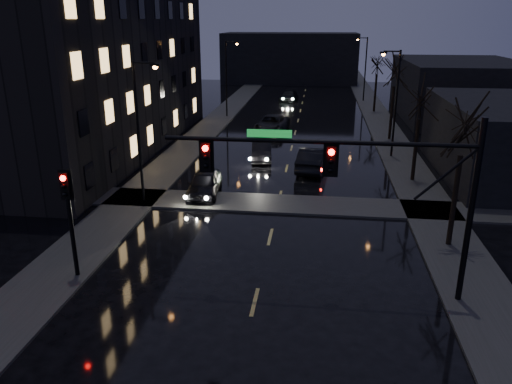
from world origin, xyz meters
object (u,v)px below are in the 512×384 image
(oncoming_car_d, at_px, (289,96))
(lead_car, at_px, (313,159))
(oncoming_car_c, at_px, (272,124))
(oncoming_car_b, at_px, (262,151))
(oncoming_car_a, at_px, (204,184))

(oncoming_car_d, bearing_deg, lead_car, -75.86)
(oncoming_car_c, xyz_separation_m, lead_car, (4.05, -12.21, 0.04))
(oncoming_car_b, relative_size, lead_car, 0.83)
(oncoming_car_b, distance_m, oncoming_car_d, 28.88)
(oncoming_car_b, bearing_deg, oncoming_car_c, 84.82)
(oncoming_car_a, distance_m, oncoming_car_c, 18.56)
(oncoming_car_c, bearing_deg, oncoming_car_d, 95.65)
(oncoming_car_b, xyz_separation_m, lead_car, (3.88, -2.31, 0.14))
(oncoming_car_d, bearing_deg, oncoming_car_b, -83.00)
(oncoming_car_c, bearing_deg, lead_car, -64.80)
(oncoming_car_b, bearing_deg, oncoming_car_a, -112.37)
(oncoming_car_c, xyz_separation_m, oncoming_car_d, (0.40, 18.98, -0.11))
(oncoming_car_a, height_order, oncoming_car_c, oncoming_car_c)
(oncoming_car_b, height_order, oncoming_car_d, oncoming_car_b)
(oncoming_car_c, bearing_deg, oncoming_car_a, -90.31)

